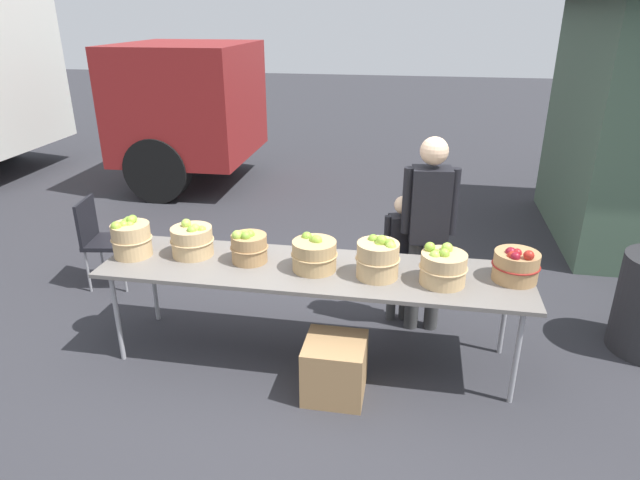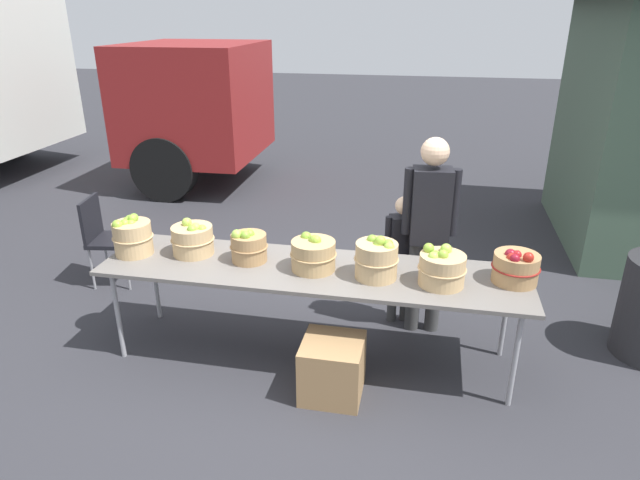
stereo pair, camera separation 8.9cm
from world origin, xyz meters
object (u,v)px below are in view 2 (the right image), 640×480
apple_basket_green_4 (377,259)px  produce_crate (332,368)px  apple_basket_green_3 (313,254)px  folding_chair (105,233)px  apple_basket_red_0 (516,267)px  child_customer (402,250)px  apple_basket_green_5 (442,268)px  apple_basket_green_0 (132,236)px  vendor_adult (429,222)px  market_table (312,272)px  apple_basket_green_2 (248,245)px  apple_basket_green_1 (193,239)px

apple_basket_green_4 → produce_crate: apple_basket_green_4 is taller
apple_basket_green_3 → folding_chair: 2.41m
apple_basket_red_0 → child_customer: 1.03m
apple_basket_green_3 → apple_basket_green_5: (0.90, -0.06, 0.00)m
apple_basket_red_0 → apple_basket_green_3: bearing=-177.0°
apple_basket_green_3 → apple_basket_green_5: size_ratio=1.02×
apple_basket_green_0 → vendor_adult: vendor_adult is taller
apple_basket_green_4 → vendor_adult: 0.71m
apple_basket_green_5 → vendor_adult: (-0.10, 0.64, 0.09)m
market_table → apple_basket_green_2: apple_basket_green_2 is taller
apple_basket_green_1 → child_customer: child_customer is taller
apple_basket_green_4 → folding_chair: 2.86m
market_table → apple_basket_green_0: bearing=-179.5°
market_table → apple_basket_green_0: size_ratio=9.95×
apple_basket_green_1 → vendor_adult: bearing=15.8°
vendor_adult → child_customer: size_ratio=1.45×
vendor_adult → apple_basket_green_5: bearing=92.9°
vendor_adult → produce_crate: (-0.58, -0.99, -0.75)m
apple_basket_green_4 → apple_basket_green_5: (0.44, -0.02, -0.02)m
apple_basket_green_2 → apple_basket_green_5: bearing=-4.3°
apple_basket_green_3 → market_table: bearing=148.3°
apple_basket_green_0 → apple_basket_green_3: (1.41, 0.00, -0.02)m
produce_crate → apple_basket_red_0: bearing=22.2°
produce_crate → child_customer: bearing=71.0°
apple_basket_green_5 → vendor_adult: vendor_adult is taller
apple_basket_green_5 → child_customer: (-0.30, 0.74, -0.21)m
market_table → produce_crate: size_ratio=7.49×
apple_basket_green_5 → produce_crate: apple_basket_green_5 is taller
market_table → vendor_adult: 1.03m
market_table → vendor_adult: (0.81, 0.57, 0.24)m
apple_basket_green_0 → produce_crate: 1.81m
market_table → apple_basket_green_1: (-0.94, 0.08, 0.15)m
apple_basket_green_3 → vendor_adult: 0.99m
apple_basket_green_3 → vendor_adult: size_ratio=0.21×
market_table → folding_chair: bearing=159.1°
market_table → apple_basket_green_3: size_ratio=9.20×
apple_basket_green_0 → apple_basket_green_1: size_ratio=0.94×
apple_basket_green_1 → apple_basket_green_5: size_ratio=1.00×
market_table → child_customer: (0.61, 0.68, -0.06)m
apple_basket_red_0 → folding_chair: size_ratio=0.38×
apple_basket_red_0 → produce_crate: apple_basket_red_0 is taller
vendor_adult → apple_basket_red_0: bearing=133.5°
apple_basket_green_4 → folding_chair: apple_basket_green_4 is taller
apple_basket_green_3 → apple_basket_green_4: (0.46, -0.04, 0.02)m
vendor_adult → child_customer: (-0.20, 0.10, -0.30)m
apple_basket_green_5 → apple_basket_green_3: bearing=176.2°
apple_basket_red_0 → produce_crate: size_ratio=0.79×
apple_basket_green_0 → apple_basket_red_0: 2.81m
apple_basket_green_1 → produce_crate: apple_basket_green_1 is taller
apple_basket_green_4 → apple_basket_red_0: apple_basket_green_4 is taller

